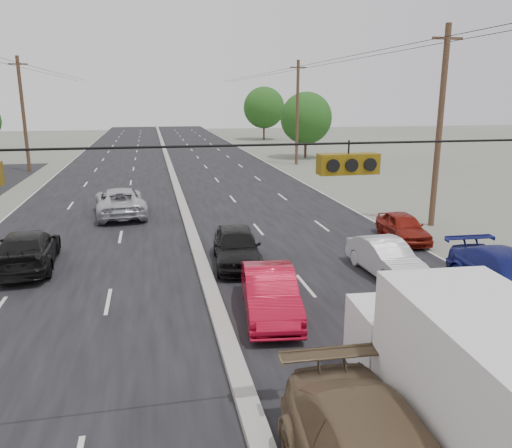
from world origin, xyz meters
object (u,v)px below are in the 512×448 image
at_px(queue_car_e, 403,227).
at_px(utility_pole_right_c, 297,112).
at_px(oncoming_far, 120,202).
at_px(queue_car_d, 511,278).
at_px(queue_car_b, 386,258).
at_px(utility_pole_right_b, 440,127).
at_px(tree_right_mid, 306,118).
at_px(oncoming_near, 27,250).
at_px(queue_car_a, 237,247).
at_px(tree_right_far, 264,108).
at_px(red_sedan, 270,293).
at_px(utility_pole_left_c, 23,114).
at_px(box_truck, 467,382).

bearing_deg(queue_car_e, utility_pole_right_c, 88.96).
bearing_deg(oncoming_far, queue_car_d, 124.83).
bearing_deg(queue_car_b, utility_pole_right_b, 45.04).
bearing_deg(utility_pole_right_b, tree_right_mid, 85.24).
relative_size(oncoming_near, oncoming_far, 0.90).
relative_size(utility_pole_right_c, oncoming_near, 1.94).
distance_m(queue_car_a, oncoming_near, 8.21).
relative_size(tree_right_far, queue_car_a, 1.83).
bearing_deg(tree_right_mid, oncoming_near, -123.45).
xyz_separation_m(tree_right_mid, queue_car_a, (-13.60, -34.18, -3.58)).
bearing_deg(oncoming_far, queue_car_a, 110.99).
bearing_deg(queue_car_e, red_sedan, -134.89).
height_order(queue_car_b, oncoming_far, oncoming_far).
bearing_deg(utility_pole_right_c, tree_right_far, 83.35).
distance_m(tree_right_far, oncoming_near, 62.29).
bearing_deg(red_sedan, queue_car_e, 47.14).
relative_size(utility_pole_right_c, tree_right_mid, 1.40).
xyz_separation_m(tree_right_far, queue_car_e, (-6.40, -57.36, -4.30)).
xyz_separation_m(queue_car_a, queue_car_e, (8.20, 1.81, -0.11)).
xyz_separation_m(utility_pole_left_c, queue_car_b, (19.20, -31.49, -4.44)).
distance_m(utility_pole_left_c, tree_right_mid, 27.96).
bearing_deg(utility_pole_right_b, red_sedan, -140.14).
relative_size(box_truck, queue_car_d, 1.20).
relative_size(tree_right_mid, queue_car_a, 1.60).
relative_size(tree_right_mid, oncoming_near, 1.39).
bearing_deg(queue_car_b, oncoming_near, 161.65).
bearing_deg(oncoming_near, tree_right_mid, -127.26).
bearing_deg(tree_right_far, queue_car_d, -95.65).
bearing_deg(utility_pole_left_c, red_sedan, -67.58).
bearing_deg(oncoming_far, oncoming_near, 64.31).
xyz_separation_m(utility_pole_right_b, tree_right_far, (3.50, 55.00, -0.15)).
height_order(queue_car_a, oncoming_near, queue_car_a).
height_order(tree_right_mid, queue_car_e, tree_right_mid).
bearing_deg(red_sedan, tree_right_mid, 78.10).
relative_size(utility_pole_right_c, red_sedan, 2.26).
xyz_separation_m(box_truck, queue_car_d, (6.11, 6.42, -0.87)).
bearing_deg(queue_car_a, oncoming_far, 121.65).
height_order(oncoming_near, oncoming_far, oncoming_far).
distance_m(utility_pole_right_c, tree_right_mid, 5.64).
distance_m(tree_right_far, oncoming_far, 53.20).
relative_size(utility_pole_right_b, tree_right_far, 1.23).
distance_m(queue_car_b, oncoming_near, 13.88).
xyz_separation_m(utility_pole_right_c, tree_right_mid, (2.50, 5.00, -0.77)).
distance_m(utility_pole_right_b, queue_car_d, 10.96).
height_order(utility_pole_right_c, oncoming_far, utility_pole_right_c).
distance_m(red_sedan, queue_car_e, 10.49).
bearing_deg(oncoming_far, queue_car_e, 142.68).
xyz_separation_m(utility_pole_right_c, oncoming_far, (-16.11, -19.28, -4.31)).
relative_size(tree_right_far, queue_car_b, 2.01).
distance_m(tree_right_far, queue_car_d, 65.09).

